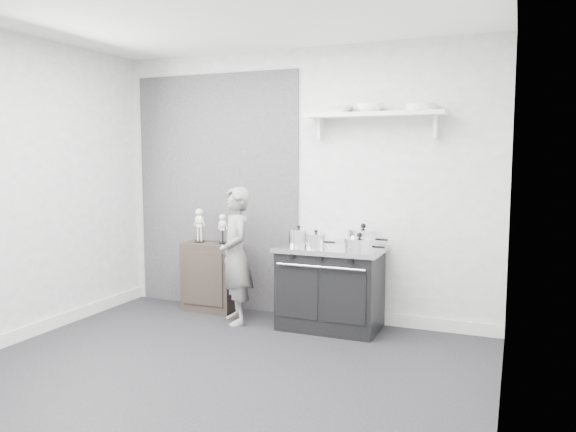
% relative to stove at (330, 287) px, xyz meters
% --- Properties ---
extents(ground, '(4.00, 4.00, 0.00)m').
position_rel_stove_xyz_m(ground, '(-0.45, -1.48, -0.40)').
color(ground, black).
rests_on(ground, ground).
extents(room_shell, '(4.02, 3.62, 2.71)m').
position_rel_stove_xyz_m(room_shell, '(-0.54, -1.33, 1.24)').
color(room_shell, '#A7A7A5').
rests_on(room_shell, ground).
extents(wall_shelf, '(1.30, 0.26, 0.24)m').
position_rel_stove_xyz_m(wall_shelf, '(0.35, 0.20, 1.61)').
color(wall_shelf, silver).
rests_on(wall_shelf, room_shell).
extents(stove, '(0.98, 0.62, 0.79)m').
position_rel_stove_xyz_m(stove, '(0.00, 0.00, 0.00)').
color(stove, black).
rests_on(stove, ground).
extents(side_cabinet, '(0.56, 0.33, 0.72)m').
position_rel_stove_xyz_m(side_cabinet, '(-1.38, 0.13, -0.04)').
color(side_cabinet, black).
rests_on(side_cabinet, ground).
extents(child, '(0.56, 0.58, 1.34)m').
position_rel_stove_xyz_m(child, '(-0.91, -0.18, 0.27)').
color(child, slate).
rests_on(child, ground).
extents(pot_front_left, '(0.29, 0.20, 0.20)m').
position_rel_stove_xyz_m(pot_front_left, '(-0.29, -0.09, 0.47)').
color(pot_front_left, white).
rests_on(pot_front_left, stove).
extents(pot_back_right, '(0.38, 0.29, 0.22)m').
position_rel_stove_xyz_m(pot_back_right, '(0.29, 0.10, 0.48)').
color(pot_back_right, white).
rests_on(pot_back_right, stove).
extents(pot_front_right, '(0.37, 0.28, 0.18)m').
position_rel_stove_xyz_m(pot_front_right, '(0.33, -0.20, 0.46)').
color(pot_front_right, white).
rests_on(pot_front_right, stove).
extents(pot_front_center, '(0.28, 0.19, 0.17)m').
position_rel_stove_xyz_m(pot_front_center, '(-0.10, -0.14, 0.46)').
color(pot_front_center, white).
rests_on(pot_front_center, stove).
extents(skeleton_full, '(0.12, 0.07, 0.41)m').
position_rel_stove_xyz_m(skeleton_full, '(-1.51, 0.13, 0.53)').
color(skeleton_full, beige).
rests_on(skeleton_full, side_cabinet).
extents(skeleton_torso, '(0.10, 0.06, 0.36)m').
position_rel_stove_xyz_m(skeleton_torso, '(-1.23, 0.13, 0.50)').
color(skeleton_torso, beige).
rests_on(skeleton_torso, side_cabinet).
extents(bowl_large, '(0.27, 0.27, 0.07)m').
position_rel_stove_xyz_m(bowl_large, '(-0.00, 0.19, 1.68)').
color(bowl_large, white).
rests_on(bowl_large, wall_shelf).
extents(bowl_small, '(0.25, 0.25, 0.08)m').
position_rel_stove_xyz_m(bowl_small, '(0.31, 0.19, 1.68)').
color(bowl_small, white).
rests_on(bowl_small, wall_shelf).
extents(plate_stack, '(0.28, 0.28, 0.06)m').
position_rel_stove_xyz_m(plate_stack, '(0.78, 0.19, 1.67)').
color(plate_stack, silver).
rests_on(plate_stack, wall_shelf).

